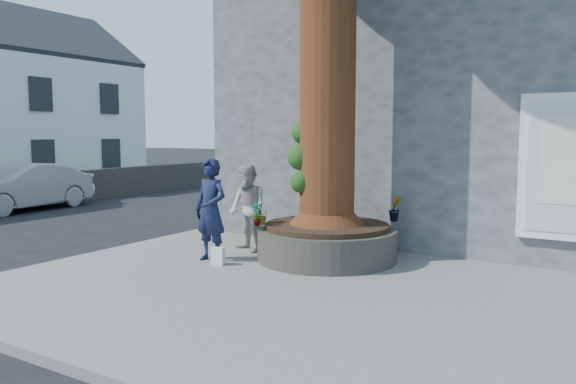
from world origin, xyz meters
The scene contains 14 objects.
ground centered at (0.00, 0.00, 0.00)m, with size 120.00×120.00×0.00m, color black.
pavement centered at (1.50, 1.00, 0.06)m, with size 9.00×8.00×0.12m, color slate.
yellow_line centered at (-3.05, 1.00, 0.00)m, with size 0.10×30.00×0.01m, color yellow.
stone_shop centered at (2.50, 7.20, 3.16)m, with size 10.30×8.30×6.30m.
planter centered at (0.80, 2.00, 0.41)m, with size 2.30×2.30×0.60m.
cottage_far centered at (-16.50, 8.00, 3.79)m, with size 7.30×7.40×8.75m.
man centered at (-0.77, 0.93, 0.96)m, with size 0.61×0.40×1.68m, color #141A38.
woman centered at (-0.69, 1.85, 0.89)m, with size 0.75×0.58×1.54m, color #B2B1AB.
shopping_bag centered at (-0.49, 0.75, 0.26)m, with size 0.20×0.12×0.28m, color white.
car_silver centered at (-9.80, 3.54, 0.67)m, with size 1.42×4.08×1.34m, color #9A9BA1.
plant_a centered at (-0.05, 1.19, 0.91)m, with size 0.20×0.13×0.37m, color gray.
plant_b centered at (1.65, 2.85, 0.93)m, with size 0.23×0.22×0.42m, color gray.
plant_c centered at (-0.05, 2.85, 0.90)m, with size 0.20×0.20×0.35m, color gray.
plant_d centered at (-0.05, 1.33, 0.88)m, with size 0.29×0.26×0.32m, color gray.
Camera 1 is at (5.03, -6.14, 2.19)m, focal length 35.00 mm.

